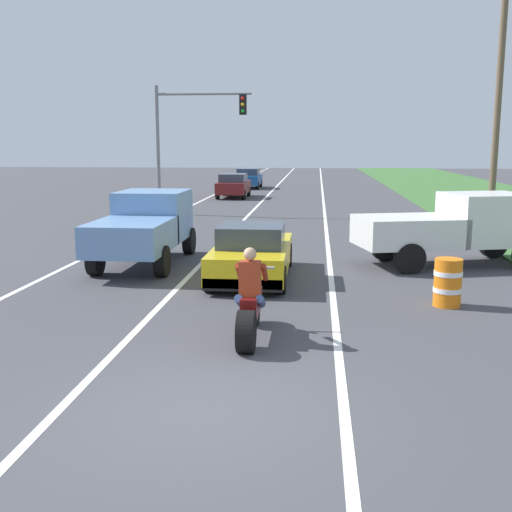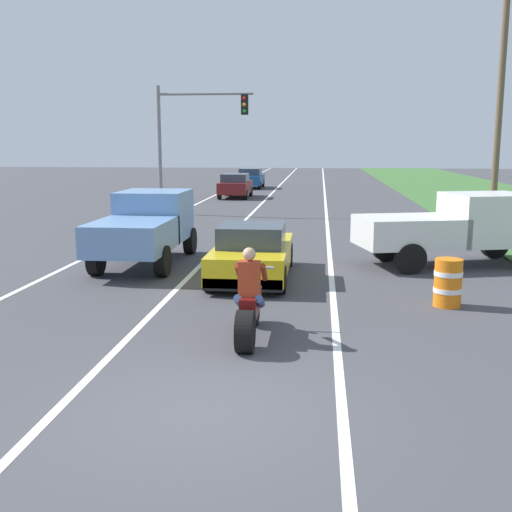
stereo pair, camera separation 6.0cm
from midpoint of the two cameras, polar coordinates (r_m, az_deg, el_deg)
ground_plane at (r=8.03m, az=-5.36°, el=-14.15°), size 160.00×160.00×0.00m
lane_stripe_left_solid at (r=28.21m, az=-8.44°, el=3.46°), size 0.14×120.00×0.01m
lane_stripe_right_solid at (r=27.37m, az=6.37°, el=3.30°), size 0.14×120.00×0.01m
lane_stripe_centre_dashed at (r=27.56m, az=-1.15°, el=3.41°), size 0.14×120.00×0.01m
motorcycle_with_rider at (r=10.48m, az=-0.72°, el=-4.75°), size 0.70×2.21×1.62m
sports_car_yellow at (r=15.35m, az=-0.48°, el=0.23°), size 1.84×4.30×1.37m
pickup_truck_left_lane_light_blue at (r=17.40m, az=-10.33°, el=2.85°), size 2.02×4.80×1.98m
pickup_truck_right_shoulder_white at (r=17.80m, az=17.73°, el=2.70°), size 5.14×3.14×1.98m
traffic_light_mast_near at (r=29.59m, az=-6.51°, el=11.57°), size 4.55×0.34×6.00m
utility_pole_roadside at (r=24.36m, az=21.37°, el=12.28°), size 0.24×0.24×8.89m
construction_barrel_nearest at (r=13.32m, az=17.19°, el=-2.34°), size 0.58×0.58×1.00m
distant_car_far_ahead at (r=38.80m, az=-2.14°, el=6.56°), size 1.80×4.00×1.50m
distant_car_further_ahead at (r=47.19m, az=-0.73°, el=7.23°), size 1.80×4.00×1.50m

